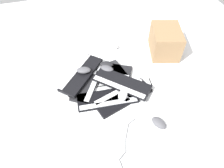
% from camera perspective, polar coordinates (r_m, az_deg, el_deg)
% --- Properties ---
extents(ground_plane, '(3.20, 3.20, 0.00)m').
position_cam_1_polar(ground_plane, '(1.56, 0.91, -0.74)').
color(ground_plane, white).
extents(keyboard_0, '(0.33, 0.46, 0.03)m').
position_cam_1_polar(keyboard_0, '(1.66, -2.11, 3.98)').
color(keyboard_0, black).
rests_on(keyboard_0, ground).
extents(keyboard_1, '(0.45, 0.35, 0.03)m').
position_cam_1_polar(keyboard_1, '(1.60, -6.61, 1.05)').
color(keyboard_1, black).
rests_on(keyboard_1, ground).
extents(keyboard_2, '(0.18, 0.45, 0.03)m').
position_cam_1_polar(keyboard_2, '(1.47, -1.32, -4.22)').
color(keyboard_2, black).
rests_on(keyboard_2, ground).
extents(keyboard_3, '(0.28, 0.46, 0.03)m').
position_cam_1_polar(keyboard_3, '(1.49, 3.24, -3.66)').
color(keyboard_3, black).
rests_on(keyboard_3, ground).
extents(keyboard_4, '(0.46, 0.24, 0.03)m').
position_cam_1_polar(keyboard_4, '(1.59, 2.46, 1.07)').
color(keyboard_4, '#232326').
rests_on(keyboard_4, ground).
extents(keyboard_5, '(0.41, 0.42, 0.03)m').
position_cam_1_polar(keyboard_5, '(1.53, 2.79, 0.27)').
color(keyboard_5, black).
rests_on(keyboard_5, keyboard_4).
extents(keyboard_6, '(0.43, 0.40, 0.03)m').
position_cam_1_polar(keyboard_6, '(1.61, -8.81, 2.85)').
color(keyboard_6, black).
rests_on(keyboard_6, keyboard_1).
extents(mouse_0, '(0.13, 0.11, 0.04)m').
position_cam_1_polar(mouse_0, '(1.45, 3.11, -3.12)').
color(mouse_0, silver).
rests_on(mouse_0, keyboard_3).
extents(mouse_1, '(0.12, 0.13, 0.04)m').
position_cam_1_polar(mouse_1, '(1.62, -1.48, 4.42)').
color(mouse_1, '#4C4C51').
rests_on(mouse_1, keyboard_0).
extents(mouse_2, '(0.13, 0.11, 0.04)m').
position_cam_1_polar(mouse_2, '(1.39, 13.26, -10.75)').
color(mouse_2, '#4C4C51').
rests_on(mouse_2, ground).
extents(mouse_3, '(0.10, 0.13, 0.04)m').
position_cam_1_polar(mouse_3, '(1.66, -1.57, 5.64)').
color(mouse_3, black).
rests_on(mouse_3, keyboard_0).
extents(mouse_4, '(0.13, 0.12, 0.04)m').
position_cam_1_polar(mouse_4, '(1.89, 0.37, 10.92)').
color(mouse_4, '#B7B7BC').
rests_on(mouse_4, ground).
extents(mouse_5, '(0.09, 0.12, 0.04)m').
position_cam_1_polar(mouse_5, '(1.58, -8.09, 3.94)').
color(mouse_5, '#4C4C51').
rests_on(mouse_5, keyboard_6).
extents(cable_0, '(0.22, 0.66, 0.01)m').
position_cam_1_polar(cable_0, '(1.54, -0.02, -1.49)').
color(cable_0, black).
rests_on(cable_0, ground).
extents(cardboard_box, '(0.37, 0.31, 0.23)m').
position_cam_1_polar(cardboard_box, '(1.84, 14.96, 11.69)').
color(cardboard_box, olive).
rests_on(cardboard_box, ground).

